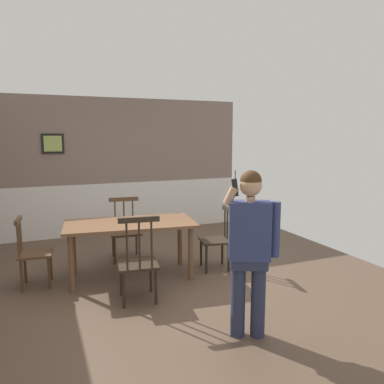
{
  "coord_description": "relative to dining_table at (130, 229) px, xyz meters",
  "views": [
    {
      "loc": [
        -1.34,
        -4.42,
        1.94
      ],
      "look_at": [
        0.13,
        -0.87,
        1.36
      ],
      "focal_mm": 34.95,
      "sensor_mm": 36.0,
      "label": 1
    }
  ],
  "objects": [
    {
      "name": "ground_plane",
      "position": [
        0.21,
        -0.51,
        -0.68
      ],
      "size": [
        6.67,
        6.67,
        0.0
      ],
      "primitive_type": "plane",
      "color": "brown"
    },
    {
      "name": "room_back_partition",
      "position": [
        0.21,
        2.53,
        0.61
      ],
      "size": [
        5.39,
        0.17,
        2.68
      ],
      "color": "gray",
      "rests_on": "ground_plane"
    },
    {
      "name": "dining_table",
      "position": [
        0.0,
        0.0,
        0.0
      ],
      "size": [
        1.84,
        1.06,
        0.77
      ],
      "rotation": [
        0.0,
        0.0,
        -0.13
      ],
      "color": "brown",
      "rests_on": "ground_plane"
    },
    {
      "name": "chair_near_window",
      "position": [
        0.1,
        0.81,
        -0.21
      ],
      "size": [
        0.53,
        0.53,
        0.96
      ],
      "rotation": [
        0.0,
        0.0,
        3.02
      ],
      "color": "#513823",
      "rests_on": "ground_plane"
    },
    {
      "name": "chair_by_doorway",
      "position": [
        -1.25,
        0.16,
        -0.23
      ],
      "size": [
        0.44,
        0.44,
        0.92
      ],
      "rotation": [
        0.0,
        0.0,
        4.61
      ],
      "color": "#513823",
      "rests_on": "ground_plane"
    },
    {
      "name": "chair_at_table_head",
      "position": [
        -0.1,
        -0.81,
        -0.19
      ],
      "size": [
        0.51,
        0.51,
        1.06
      ],
      "rotation": [
        0.0,
        0.0,
        -0.13
      ],
      "color": "#2D2319",
      "rests_on": "ground_plane"
    },
    {
      "name": "chair_opposite_corner",
      "position": [
        1.25,
        -0.16,
        -0.23
      ],
      "size": [
        0.49,
        0.49,
        0.91
      ],
      "rotation": [
        0.0,
        0.0,
        1.38
      ],
      "color": "#2D2319",
      "rests_on": "ground_plane"
    },
    {
      "name": "person_figure",
      "position": [
        0.69,
        -1.97,
        0.25
      ],
      "size": [
        0.51,
        0.36,
        1.63
      ],
      "rotation": [
        0.0,
        0.0,
        2.68
      ],
      "color": "#282E49",
      "rests_on": "ground_plane"
    }
  ]
}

